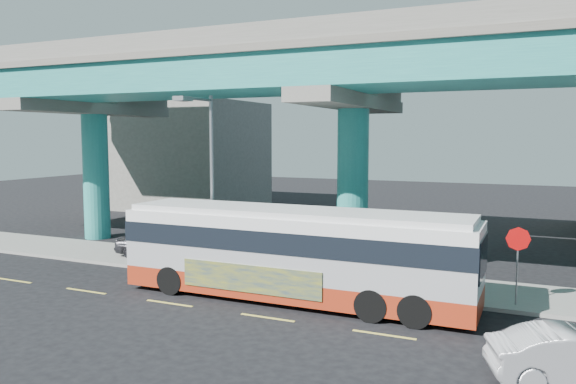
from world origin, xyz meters
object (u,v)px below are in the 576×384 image
at_px(street_lamp, 205,159).
at_px(stop_sign, 518,248).
at_px(transit_bus, 294,250).
at_px(parked_car, 153,244).

relative_size(street_lamp, stop_sign, 2.76).
relative_size(transit_bus, stop_sign, 4.80).
distance_m(transit_bus, street_lamp, 5.98).
height_order(transit_bus, street_lamp, street_lamp).
height_order(transit_bus, stop_sign, transit_bus).
height_order(parked_car, stop_sign, stop_sign).
xyz_separation_m(transit_bus, stop_sign, (7.60, 2.19, 0.30)).
bearing_deg(parked_car, transit_bus, -120.22).
bearing_deg(transit_bus, parked_car, 158.90).
relative_size(parked_car, stop_sign, 1.42).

